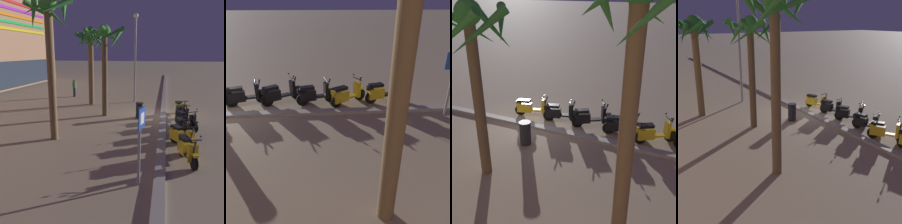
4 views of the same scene
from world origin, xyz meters
TOP-DOWN VIEW (x-y plane):
  - ground_plane at (0.00, 0.00)m, footprint 200.00×200.00m
  - curb_strip at (0.00, -0.19)m, footprint 60.00×0.36m
  - scooter_yellow_last_in_row at (-5.00, -0.97)m, footprint 1.58×1.07m
  - scooter_black_mid_rear at (-3.65, -1.13)m, footprint 1.69×0.73m
  - scooter_black_far_back at (-2.19, -1.31)m, footprint 1.64×1.09m
  - scooter_black_second_in_line at (-0.74, -1.23)m, footprint 1.68×0.76m
  - scooter_yellow_mid_centre at (0.76, -1.23)m, footprint 1.82×0.77m
  - palm_tree_near_sign at (-5.22, 4.70)m, footprint 2.28×2.30m
  - palm_tree_by_mall_entrance at (-0.31, 3.48)m, footprint 2.61×2.62m
  - litter_bin at (-0.49, 1.25)m, footprint 0.48×0.48m

SIDE VIEW (x-z plane):
  - ground_plane at x=0.00m, z-range 0.00..0.00m
  - curb_strip at x=0.00m, z-range 0.00..0.12m
  - scooter_yellow_mid_centre at x=0.76m, z-range -0.08..0.96m
  - scooter_black_second_in_line at x=-0.74m, z-range -0.08..0.97m
  - scooter_black_mid_rear at x=-3.65m, z-range -0.08..0.97m
  - scooter_black_far_back at x=-2.19m, z-range -0.14..1.04m
  - scooter_yellow_last_in_row at x=-5.00m, z-range -0.14..1.04m
  - litter_bin at x=-0.49m, z-range 0.01..0.96m
  - palm_tree_by_mall_entrance at x=-0.31m, z-range 1.46..6.99m
  - palm_tree_near_sign at x=-5.22m, z-range 1.54..7.83m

